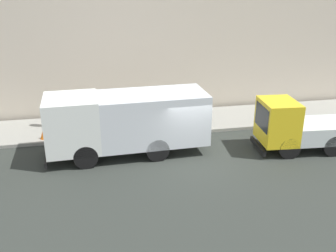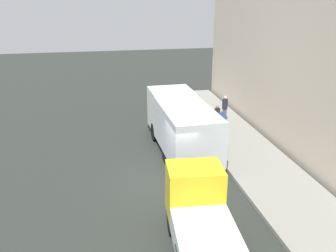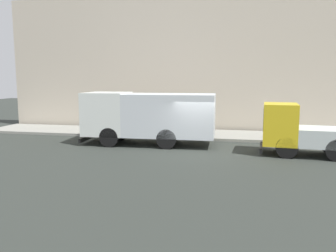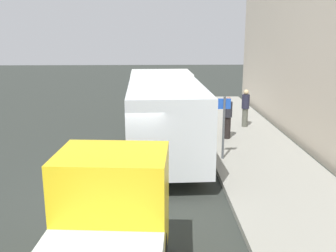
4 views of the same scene
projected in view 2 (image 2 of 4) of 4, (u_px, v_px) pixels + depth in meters
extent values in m
plane|color=#2B2F2B|center=(167.00, 178.00, 17.81)|extent=(80.00, 80.00, 0.00)
cube|color=gray|center=(262.00, 168.00, 18.65)|extent=(3.58, 30.00, 0.16)
cube|color=beige|center=(317.00, 73.00, 17.47)|extent=(0.50, 30.00, 9.48)
cube|color=silver|center=(171.00, 109.00, 22.37)|extent=(2.51, 2.38, 2.37)
cube|color=black|center=(167.00, 99.00, 23.31)|extent=(2.05, 0.13, 1.33)
cube|color=silver|center=(187.00, 130.00, 19.08)|extent=(2.60, 4.98, 2.31)
cube|color=black|center=(166.00, 125.00, 23.96)|extent=(2.34, 0.20, 0.24)
cylinder|color=black|center=(155.00, 132.00, 22.12)|extent=(0.33, 1.06, 1.05)
cylinder|color=black|center=(190.00, 129.00, 22.57)|extent=(0.33, 1.06, 1.05)
cylinder|color=black|center=(167.00, 153.00, 19.25)|extent=(0.33, 1.06, 1.05)
cylinder|color=black|center=(206.00, 149.00, 19.70)|extent=(0.33, 1.06, 1.05)
cube|color=yellow|center=(194.00, 191.00, 13.70)|extent=(2.10, 1.71, 1.97)
cube|color=black|center=(191.00, 176.00, 14.32)|extent=(1.67, 0.19, 1.10)
cube|color=silver|center=(208.00, 247.00, 11.62)|extent=(2.24, 3.45, 0.85)
cube|color=black|center=(190.00, 208.00, 14.89)|extent=(1.91, 0.27, 0.24)
cylinder|color=black|center=(172.00, 221.00, 13.65)|extent=(0.38, 1.03, 1.01)
cylinder|color=black|center=(218.00, 218.00, 13.83)|extent=(0.38, 1.03, 1.01)
cylinder|color=#4F5146|center=(224.00, 115.00, 24.85)|extent=(0.32, 0.32, 0.86)
cylinder|color=#202132|center=(225.00, 104.00, 24.59)|extent=(0.42, 0.42, 0.64)
sphere|color=tan|center=(225.00, 98.00, 24.44)|extent=(0.24, 0.24, 0.24)
cylinder|color=black|center=(217.00, 126.00, 22.81)|extent=(0.35, 0.35, 0.92)
cylinder|color=#23232A|center=(217.00, 114.00, 22.54)|extent=(0.46, 0.46, 0.64)
sphere|color=#90634F|center=(218.00, 107.00, 22.40)|extent=(0.21, 0.21, 0.21)
cone|color=orange|center=(200.00, 119.00, 24.65)|extent=(0.39, 0.39, 0.56)
cylinder|color=#4C5156|center=(221.00, 131.00, 20.12)|extent=(0.08, 0.08, 2.22)
cube|color=blue|center=(222.00, 116.00, 19.84)|extent=(0.44, 0.03, 0.36)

